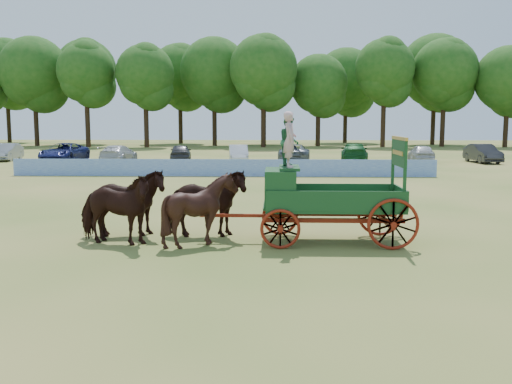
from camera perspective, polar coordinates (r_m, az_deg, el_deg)
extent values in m
plane|color=#A4894A|center=(17.20, -5.72, -4.40)|extent=(160.00, 160.00, 0.00)
imported|color=black|center=(16.26, -13.99, -1.66)|extent=(2.57, 1.62, 2.01)
imported|color=black|center=(17.31, -12.99, -1.10)|extent=(2.54, 1.49, 2.01)
imported|color=black|center=(15.77, -5.58, -1.74)|extent=(2.06, 1.89, 2.02)
imported|color=black|center=(16.85, -5.08, -1.16)|extent=(2.49, 1.34, 2.01)
cube|color=maroon|center=(16.24, 2.43, -2.91)|extent=(0.12, 2.00, 0.12)
cube|color=maroon|center=(16.54, 12.89, -2.90)|extent=(0.12, 2.00, 0.12)
cube|color=maroon|center=(15.76, 7.91, -2.84)|extent=(3.80, 0.10, 0.12)
cube|color=maroon|center=(16.84, 7.53, -2.19)|extent=(3.80, 0.10, 0.12)
cube|color=maroon|center=(16.23, -0.75, -2.37)|extent=(2.80, 0.09, 0.09)
cube|color=#1A4E26|center=(16.25, 7.73, -1.53)|extent=(3.80, 1.80, 0.10)
cube|color=#1A4E26|center=(15.34, 8.07, -0.93)|extent=(3.80, 0.06, 0.55)
cube|color=#1A4E26|center=(17.08, 7.46, -0.08)|extent=(3.80, 0.06, 0.55)
cube|color=#1A4E26|center=(16.51, 14.26, -0.50)|extent=(0.06, 1.80, 0.55)
cube|color=#1A4E26|center=(16.10, 2.44, 0.42)|extent=(0.85, 1.70, 1.05)
cube|color=#1A4E26|center=(16.05, 3.35, 2.44)|extent=(0.55, 1.50, 0.08)
cube|color=#1A4E26|center=(16.13, 1.09, -0.28)|extent=(0.10, 1.60, 0.65)
cube|color=#1A4E26|center=(16.17, 1.73, -1.34)|extent=(0.55, 1.60, 0.06)
cube|color=#1A4E26|center=(15.64, 14.66, 1.46)|extent=(0.08, 0.08, 1.80)
cube|color=#1A4E26|center=(17.20, 13.51, 2.00)|extent=(0.08, 0.08, 1.80)
cube|color=#1A4E26|center=(16.37, 14.12, 3.84)|extent=(0.07, 1.75, 0.75)
cube|color=gold|center=(16.35, 14.16, 5.23)|extent=(0.08, 1.80, 0.09)
cube|color=gold|center=(16.36, 13.98, 3.84)|extent=(0.02, 1.30, 0.12)
torus|color=maroon|center=(15.32, 2.45, -3.72)|extent=(1.09, 0.09, 1.09)
torus|color=maroon|center=(17.19, 2.41, -2.51)|extent=(1.09, 0.09, 1.09)
torus|color=maroon|center=(15.60, 13.55, -3.16)|extent=(1.39, 0.09, 1.39)
torus|color=maroon|center=(17.44, 12.32, -2.03)|extent=(1.39, 0.09, 1.39)
imported|color=#DAA7A8|center=(15.65, 3.40, 5.26)|extent=(0.36, 0.56, 1.52)
imported|color=#235D33|center=(16.35, 3.34, 5.12)|extent=(0.53, 0.68, 1.40)
cube|color=#214AB5|center=(34.96, -3.38, 2.44)|extent=(26.00, 0.08, 1.05)
imported|color=gray|center=(52.75, -23.65, 3.68)|extent=(2.05, 4.51, 1.43)
imported|color=navy|center=(49.56, -18.64, 3.77)|extent=(2.84, 5.63, 1.53)
imported|color=silver|center=(47.60, -13.59, 3.74)|extent=(2.29, 4.95, 1.40)
imported|color=#333338|center=(48.19, -7.55, 3.93)|extent=(2.20, 4.35, 1.42)
imported|color=silver|center=(46.73, -1.77, 3.88)|extent=(1.91, 4.37, 1.40)
imported|color=slate|center=(47.01, 3.87, 3.92)|extent=(2.81, 5.42, 1.46)
imported|color=#144C1E|center=(47.83, 9.79, 3.93)|extent=(2.69, 5.44, 1.52)
imported|color=#B2B2B7|center=(48.58, 16.19, 3.74)|extent=(2.00, 4.33, 1.43)
imported|color=#262628|center=(49.42, 21.73, 3.61)|extent=(1.84, 4.62, 1.49)
cylinder|color=#382314|center=(80.56, -21.11, 6.19)|extent=(0.60, 0.60, 5.25)
sphere|color=#194B14|center=(80.80, -21.34, 11.19)|extent=(8.99, 8.99, 8.99)
cylinder|color=#382314|center=(75.30, -16.48, 6.30)|extent=(0.60, 0.60, 5.15)
sphere|color=#194B14|center=(75.53, -16.67, 11.54)|extent=(7.09, 7.09, 7.09)
cylinder|color=#382314|center=(72.94, -10.91, 6.37)|extent=(0.60, 0.60, 4.94)
sphere|color=#194B14|center=(73.15, -11.03, 11.57)|extent=(7.21, 7.21, 7.21)
cylinder|color=#382314|center=(75.83, -4.17, 6.62)|extent=(0.60, 0.60, 5.24)
sphere|color=#194B14|center=(76.08, -4.22, 11.93)|extent=(8.97, 8.97, 8.97)
cylinder|color=#382314|center=(71.45, 0.74, 6.61)|extent=(0.60, 0.60, 5.27)
sphere|color=#194B14|center=(71.72, 0.75, 12.26)|extent=(8.40, 8.40, 8.40)
cylinder|color=#382314|center=(75.25, 6.21, 6.27)|extent=(0.60, 0.60, 4.40)
sphere|color=#194B14|center=(75.38, 6.28, 10.77)|extent=(7.50, 7.50, 7.50)
cylinder|color=#382314|center=(74.16, 12.59, 6.48)|extent=(0.60, 0.60, 5.31)
sphere|color=#194B14|center=(74.42, 12.74, 11.98)|extent=(7.43, 7.43, 7.43)
cylinder|color=#382314|center=(77.16, 18.15, 6.26)|extent=(0.60, 0.60, 5.17)
sphere|color=#194B14|center=(77.40, 18.36, 11.40)|extent=(8.27, 8.27, 8.27)
cylinder|color=#382314|center=(78.22, 23.69, 5.81)|extent=(0.60, 0.60, 4.60)
sphere|color=#194B14|center=(78.37, 23.93, 10.33)|extent=(8.16, 8.16, 8.16)
cylinder|color=#382314|center=(94.01, -23.49, 6.33)|extent=(0.60, 0.60, 5.80)
sphere|color=#194B14|center=(94.28, -23.73, 11.06)|extent=(9.60, 9.60, 9.60)
cylinder|color=#382314|center=(84.32, -16.46, 6.54)|extent=(0.60, 0.60, 5.63)
sphere|color=#194B14|center=(84.60, -16.64, 11.66)|extent=(8.37, 8.37, 8.37)
cylinder|color=#382314|center=(83.11, -7.55, 6.67)|extent=(0.60, 0.60, 5.36)
sphere|color=#194B14|center=(83.35, -7.64, 11.62)|extent=(8.63, 8.63, 8.63)
cylinder|color=#382314|center=(79.90, 0.80, 6.65)|extent=(0.60, 0.60, 5.19)
sphere|color=#194B14|center=(80.13, 0.81, 11.63)|extent=(8.17, 8.17, 8.17)
cylinder|color=#382314|center=(86.06, 8.90, 6.55)|extent=(0.60, 0.60, 5.00)
sphere|color=#194B14|center=(86.24, 8.99, 11.01)|extent=(9.39, 9.39, 9.39)
cylinder|color=#382314|center=(82.75, 17.28, 6.47)|extent=(0.60, 0.60, 5.53)
sphere|color=#194B14|center=(83.01, 17.48, 11.59)|extent=(9.74, 9.74, 9.74)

